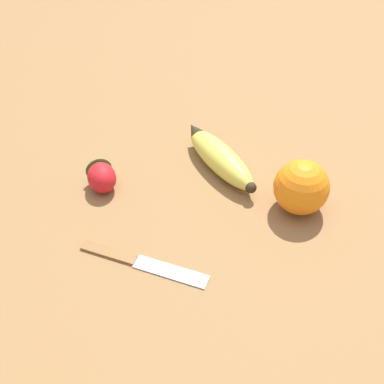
{
  "coord_description": "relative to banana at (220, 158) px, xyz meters",
  "views": [
    {
      "loc": [
        0.4,
        0.38,
        0.54
      ],
      "look_at": [
        -0.02,
        0.0,
        0.03
      ],
      "focal_mm": 50.0,
      "sensor_mm": 36.0,
      "label": 1
    }
  ],
  "objects": [
    {
      "name": "banana",
      "position": [
        0.0,
        0.0,
        0.0
      ],
      "size": [
        0.09,
        0.18,
        0.04
      ],
      "rotation": [
        0.0,
        0.0,
        4.44
      ],
      "color": "#DBCC4C",
      "rests_on": "ground_plane"
    },
    {
      "name": "strawberry",
      "position": [
        0.15,
        -0.1,
        -0.0
      ],
      "size": [
        0.06,
        0.07,
        0.04
      ],
      "rotation": [
        0.0,
        0.0,
        4.24
      ],
      "color": "red",
      "rests_on": "ground_plane"
    },
    {
      "name": "paring_knife",
      "position": [
        0.22,
        0.05,
        -0.02
      ],
      "size": [
        0.08,
        0.17,
        0.01
      ],
      "rotation": [
        0.0,
        0.0,
        0.38
      ],
      "color": "silver",
      "rests_on": "ground_plane"
    },
    {
      "name": "orange",
      "position": [
        -0.01,
        0.14,
        0.02
      ],
      "size": [
        0.08,
        0.08,
        0.08
      ],
      "color": "orange",
      "rests_on": "ground_plane"
    },
    {
      "name": "ground_plane",
      "position": [
        0.11,
        0.02,
        -0.02
      ],
      "size": [
        3.0,
        3.0,
        0.0
      ],
      "primitive_type": "plane",
      "color": "olive"
    }
  ]
}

